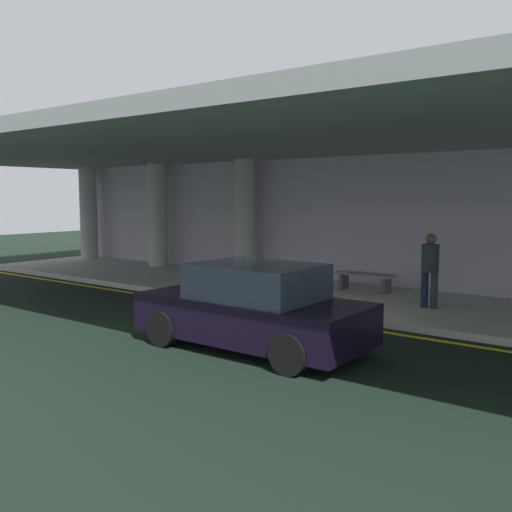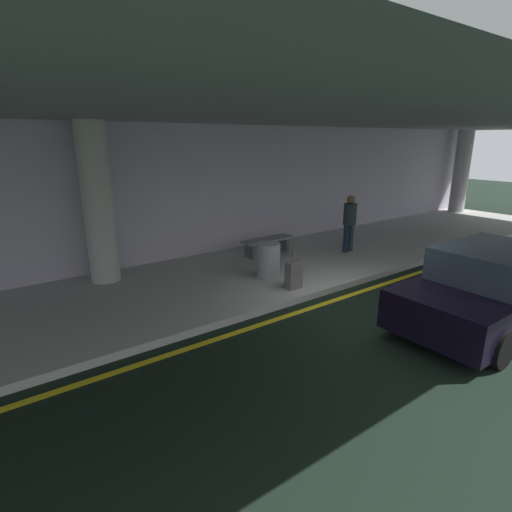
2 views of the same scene
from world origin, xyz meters
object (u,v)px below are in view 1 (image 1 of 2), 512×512
traveler_with_luggage (430,265)px  trash_bin_steel (293,278)px  suitcase_upright_primary (272,287)px  bench_metal (365,278)px  support_column_left_mid (157,215)px  support_column_far_left (88,213)px  car_black (253,308)px  support_column_center (245,218)px

traveler_with_luggage → trash_bin_steel: (-3.36, -0.45, -0.54)m
suitcase_upright_primary → bench_metal: suitcase_upright_primary is taller
traveler_with_luggage → support_column_left_mid: bearing=-134.2°
support_column_far_left → car_black: 14.71m
support_column_center → suitcase_upright_primary: (3.25, -3.07, -1.51)m
support_column_center → car_black: 8.31m
suitcase_upright_primary → bench_metal: 2.80m
suitcase_upright_primary → traveler_with_luggage: bearing=15.3°
support_column_far_left → support_column_left_mid: size_ratio=1.00×
support_column_far_left → trash_bin_steel: size_ratio=4.29×
support_column_far_left → trash_bin_steel: bearing=-10.8°
support_column_center → bench_metal: size_ratio=2.28×
traveler_with_luggage → bench_metal: (-2.16, 1.15, -0.61)m
support_column_far_left → car_black: size_ratio=0.89×
support_column_far_left → support_column_left_mid: bearing=0.0°
car_black → traveler_with_luggage: (1.42, 4.66, 0.40)m
car_black → trash_bin_steel: bearing=118.5°
traveler_with_luggage → suitcase_upright_primary: 3.70m
bench_metal → car_black: bearing=-82.7°
traveler_with_luggage → suitcase_upright_primary: bearing=-102.9°
support_column_far_left → bench_metal: support_column_far_left is taller
car_black → traveler_with_luggage: bearing=76.8°
support_column_center → car_black: support_column_center is taller
support_column_center → suitcase_upright_primary: support_column_center is taller
support_column_center → suitcase_upright_primary: size_ratio=4.06×
support_column_center → bench_metal: support_column_center is taller
traveler_with_luggage → trash_bin_steel: 3.44m
bench_metal → traveler_with_luggage: bearing=-28.0°
car_black → traveler_with_luggage: traveler_with_luggage is taller
support_column_center → car_black: size_ratio=0.89×
support_column_far_left → support_column_left_mid: (4.00, 0.00, 0.00)m
traveler_with_luggage → support_column_center: bearing=-139.5°
support_column_left_mid → bench_metal: (8.46, -0.55, -1.47)m
support_column_far_left → car_black: support_column_far_left is taller
support_column_left_mid → suitcase_upright_primary: 8.02m
support_column_left_mid → traveler_with_luggage: support_column_left_mid is taller
support_column_far_left → car_black: bearing=-25.7°
support_column_far_left → support_column_center: bearing=0.0°
support_column_center → traveler_with_luggage: 6.89m
car_black → support_column_left_mid: bearing=149.1°
support_column_center → car_black: (5.21, -6.36, -1.26)m
support_column_far_left → suitcase_upright_primary: (11.25, -3.07, -1.51)m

